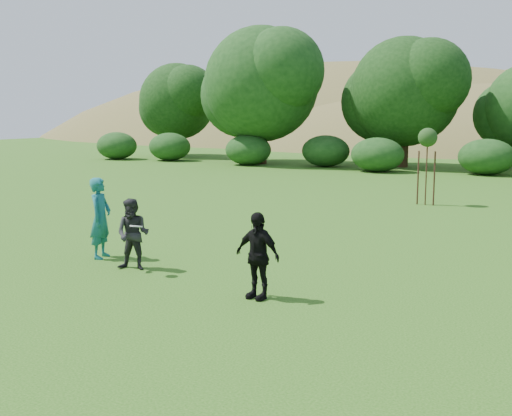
{
  "coord_description": "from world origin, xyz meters",
  "views": [
    {
      "loc": [
        7.54,
        -10.51,
        3.42
      ],
      "look_at": [
        0.0,
        3.0,
        1.1
      ],
      "focal_mm": 45.0,
      "sensor_mm": 36.0,
      "label": 1
    }
  ],
  "objects": [
    {
      "name": "ground",
      "position": [
        0.0,
        0.0,
        0.0
      ],
      "size": [
        120.0,
        120.0,
        0.0
      ],
      "primitive_type": "plane",
      "color": "#19470C",
      "rests_on": "ground"
    },
    {
      "name": "player_teal",
      "position": [
        -2.89,
        0.67,
        0.95
      ],
      "size": [
        0.65,
        0.8,
        1.91
      ],
      "primitive_type": "imported",
      "rotation": [
        0.0,
        0.0,
        1.88
      ],
      "color": "#166065",
      "rests_on": "ground"
    },
    {
      "name": "player_grey",
      "position": [
        -1.49,
        0.16,
        0.78
      ],
      "size": [
        0.9,
        0.79,
        1.57
      ],
      "primitive_type": "imported",
      "rotation": [
        0.0,
        0.0,
        0.29
      ],
      "color": "#232325",
      "rests_on": "ground"
    },
    {
      "name": "player_black",
      "position": [
        1.95,
        -0.45,
        0.81
      ],
      "size": [
        1.0,
        0.52,
        1.62
      ],
      "primitive_type": "imported",
      "rotation": [
        0.0,
        0.0,
        -0.14
      ],
      "color": "black",
      "rests_on": "ground"
    },
    {
      "name": "frisbee",
      "position": [
        -1.12,
        -0.17,
        1.04
      ],
      "size": [
        0.27,
        0.27,
        0.08
      ],
      "color": "white",
      "rests_on": "ground"
    },
    {
      "name": "sapling",
      "position": [
        1.54,
        13.16,
        2.42
      ],
      "size": [
        0.7,
        0.7,
        2.85
      ],
      "color": "#3D2317",
      "rests_on": "ground"
    }
  ]
}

